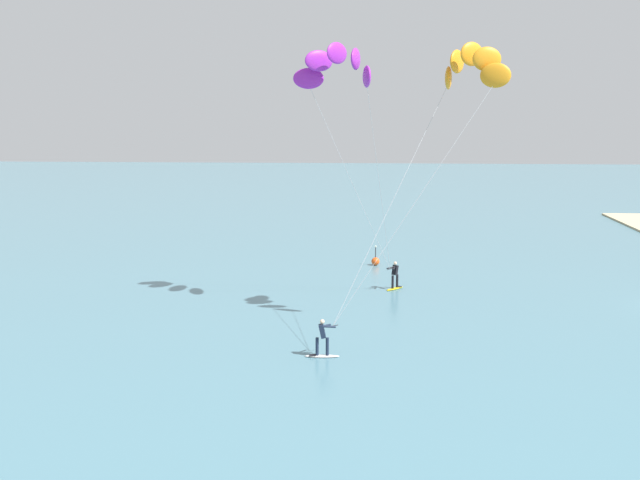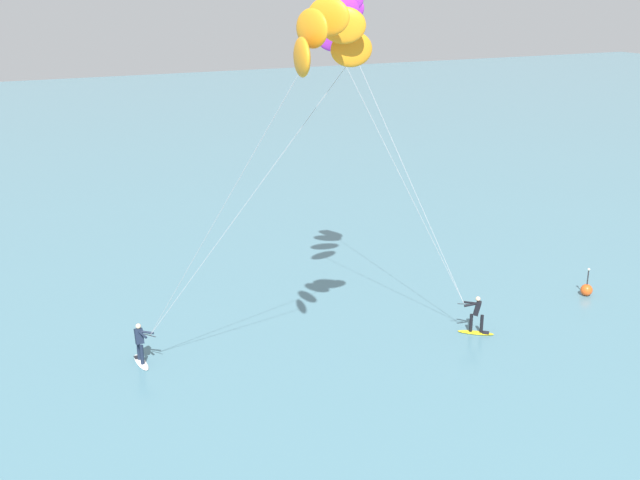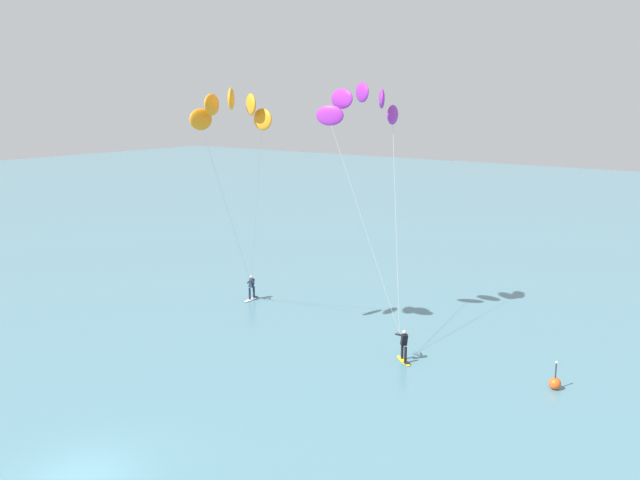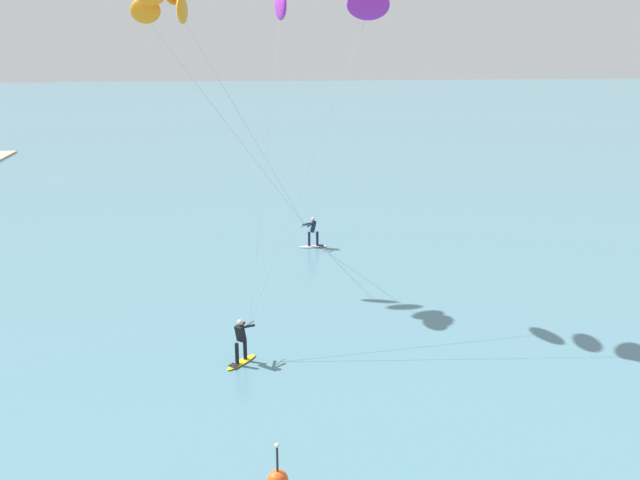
% 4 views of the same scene
% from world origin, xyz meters
% --- Properties ---
extents(ground_plane, '(240.00, 240.00, 0.00)m').
position_xyz_m(ground_plane, '(0.00, 0.00, 0.00)').
color(ground_plane, slate).
extents(kitesurfer_nearshore, '(7.01, 8.96, 13.67)m').
position_xyz_m(kitesurfer_nearshore, '(-4.68, 13.31, 11.97)').
color(kitesurfer_nearshore, white).
rests_on(kitesurfer_nearshore, ground).
extents(kitesurfer_mid_water, '(7.40, 6.29, 14.02)m').
position_xyz_m(kitesurfer_mid_water, '(-0.47, 19.24, 12.30)').
color(kitesurfer_mid_water, yellow).
rests_on(kitesurfer_mid_water, ground).
extents(marker_buoy, '(0.56, 0.56, 1.38)m').
position_xyz_m(marker_buoy, '(11.38, 17.28, 0.30)').
color(marker_buoy, '#EA5119').
rests_on(marker_buoy, ground).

